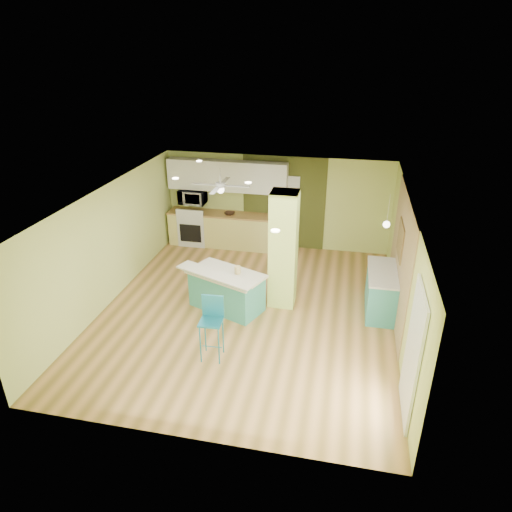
{
  "coord_description": "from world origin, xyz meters",
  "views": [
    {
      "loc": [
        1.86,
        -7.99,
        5.15
      ],
      "look_at": [
        0.09,
        0.4,
        1.1
      ],
      "focal_mm": 32.0,
      "sensor_mm": 36.0,
      "label": 1
    }
  ],
  "objects_px": {
    "side_counter": "(381,291)",
    "bar_stool": "(212,318)",
    "fruit_bowl": "(230,213)",
    "peninsula": "(226,290)",
    "canister": "(238,270)"
  },
  "relations": [
    {
      "from": "peninsula",
      "to": "fruit_bowl",
      "type": "height_order",
      "value": "fruit_bowl"
    },
    {
      "from": "side_counter",
      "to": "fruit_bowl",
      "type": "height_order",
      "value": "fruit_bowl"
    },
    {
      "from": "peninsula",
      "to": "side_counter",
      "type": "distance_m",
      "value": 3.22
    },
    {
      "from": "peninsula",
      "to": "side_counter",
      "type": "xyz_separation_m",
      "value": [
        3.17,
        0.58,
        0.02
      ]
    },
    {
      "from": "bar_stool",
      "to": "canister",
      "type": "distance_m",
      "value": 1.65
    },
    {
      "from": "fruit_bowl",
      "to": "canister",
      "type": "xyz_separation_m",
      "value": [
        0.98,
        -3.07,
        -0.07
      ]
    },
    {
      "from": "fruit_bowl",
      "to": "canister",
      "type": "relative_size",
      "value": 1.68
    },
    {
      "from": "bar_stool",
      "to": "fruit_bowl",
      "type": "relative_size",
      "value": 4.32
    },
    {
      "from": "bar_stool",
      "to": "canister",
      "type": "xyz_separation_m",
      "value": [
        0.05,
        1.64,
        0.12
      ]
    },
    {
      "from": "peninsula",
      "to": "fruit_bowl",
      "type": "bearing_deg",
      "value": 125.4
    },
    {
      "from": "fruit_bowl",
      "to": "peninsula",
      "type": "bearing_deg",
      "value": -76.62
    },
    {
      "from": "side_counter",
      "to": "canister",
      "type": "distance_m",
      "value": 3.01
    },
    {
      "from": "peninsula",
      "to": "bar_stool",
      "type": "distance_m",
      "value": 1.64
    },
    {
      "from": "fruit_bowl",
      "to": "side_counter",
      "type": "bearing_deg",
      "value": -33.03
    },
    {
      "from": "side_counter",
      "to": "bar_stool",
      "type": "bearing_deg",
      "value": -143.89
    }
  ]
}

